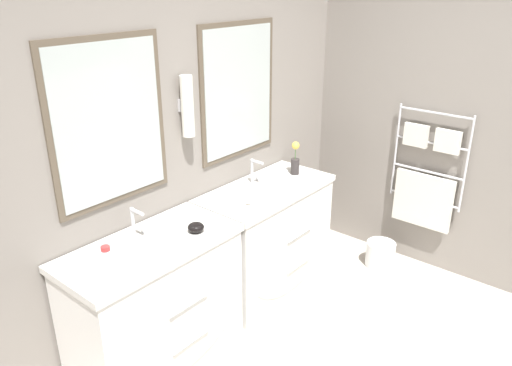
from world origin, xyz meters
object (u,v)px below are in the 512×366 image
(amenity_bowl, at_px, (196,227))
(flower_vase, at_px, (295,161))
(waste_bin, at_px, (380,254))
(toiletry_bottle, at_px, (107,261))
(vanity_left, at_px, (159,306))
(vanity_right, at_px, (269,239))

(amenity_bowl, relative_size, flower_vase, 0.38)
(amenity_bowl, relative_size, waste_bin, 0.42)
(amenity_bowl, height_order, waste_bin, amenity_bowl)
(flower_vase, distance_m, waste_bin, 1.13)
(toiletry_bottle, xyz_separation_m, flower_vase, (1.78, 0.09, 0.04))
(vanity_left, height_order, amenity_bowl, amenity_bowl)
(amenity_bowl, bearing_deg, vanity_right, 4.80)
(vanity_right, xyz_separation_m, amenity_bowl, (-0.81, -0.07, 0.45))
(vanity_left, bearing_deg, waste_bin, -15.27)
(vanity_left, relative_size, vanity_right, 1.00)
(vanity_left, xyz_separation_m, toiletry_bottle, (-0.34, -0.05, 0.49))
(vanity_right, bearing_deg, toiletry_bottle, -177.86)
(vanity_left, height_order, waste_bin, vanity_left)
(vanity_right, height_order, flower_vase, flower_vase)
(vanity_right, distance_m, toiletry_bottle, 1.51)
(vanity_left, height_order, vanity_right, same)
(toiletry_bottle, bearing_deg, waste_bin, -11.80)
(vanity_left, xyz_separation_m, vanity_right, (1.09, 0.00, 0.00))
(toiletry_bottle, relative_size, waste_bin, 0.67)
(vanity_left, bearing_deg, vanity_right, 0.00)
(toiletry_bottle, height_order, flower_vase, flower_vase)
(vanity_right, relative_size, flower_vase, 4.06)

